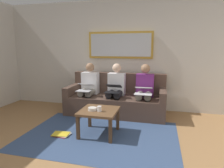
# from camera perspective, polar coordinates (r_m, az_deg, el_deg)

# --- Properties ---
(ground_plane) EXTENTS (6.00, 5.20, 0.10)m
(ground_plane) POSITION_cam_1_polar(r_m,az_deg,el_deg) (2.84, -8.99, -22.44)
(ground_plane) COLOR olive
(wall_rear) EXTENTS (6.00, 0.12, 2.60)m
(wall_rear) POSITION_cam_1_polar(r_m,az_deg,el_deg) (4.89, 2.57, 8.22)
(wall_rear) COLOR beige
(wall_rear) RESTS_ON ground_plane
(area_rug) EXTENTS (2.60, 1.80, 0.01)m
(area_rug) POSITION_cam_1_polar(r_m,az_deg,el_deg) (3.52, -3.46, -14.55)
(area_rug) COLOR #33476B
(area_rug) RESTS_ON ground_plane
(couch) EXTENTS (2.20, 0.90, 0.90)m
(couch) POSITION_cam_1_polar(r_m,az_deg,el_deg) (4.57, 1.27, -4.50)
(couch) COLOR #4C382D
(couch) RESTS_ON ground_plane
(framed_mirror) EXTENTS (1.55, 0.05, 0.63)m
(framed_mirror) POSITION_cam_1_polar(r_m,az_deg,el_deg) (4.79, 2.37, 11.17)
(framed_mirror) COLOR #B7892D
(coffee_table) EXTENTS (0.63, 0.63, 0.44)m
(coffee_table) POSITION_cam_1_polar(r_m,az_deg,el_deg) (3.43, -3.80, -8.50)
(coffee_table) COLOR brown
(coffee_table) RESTS_ON ground_plane
(cup) EXTENTS (0.07, 0.07, 0.09)m
(cup) POSITION_cam_1_polar(r_m,az_deg,el_deg) (3.32, -3.58, -7.14)
(cup) COLOR silver
(cup) RESTS_ON coffee_table
(bowl) EXTENTS (0.15, 0.15, 0.05)m
(bowl) POSITION_cam_1_polar(r_m,az_deg,el_deg) (3.39, -5.68, -7.18)
(bowl) COLOR beige
(bowl) RESTS_ON coffee_table
(person_left) EXTENTS (0.38, 0.58, 1.14)m
(person_left) POSITION_cam_1_polar(r_m,az_deg,el_deg) (4.34, 9.36, -1.39)
(person_left) COLOR #66236B
(person_left) RESTS_ON couch
(laptop_white) EXTENTS (0.35, 0.33, 0.14)m
(laptop_white) POSITION_cam_1_polar(r_m,az_deg,el_deg) (4.09, 9.08, -1.88)
(laptop_white) COLOR white
(person_middle) EXTENTS (0.38, 0.58, 1.14)m
(person_middle) POSITION_cam_1_polar(r_m,az_deg,el_deg) (4.43, 1.09, -1.00)
(person_middle) COLOR silver
(person_middle) RESTS_ON couch
(laptop_black) EXTENTS (0.32, 0.37, 0.16)m
(laptop_black) POSITION_cam_1_polar(r_m,az_deg,el_deg) (4.21, 0.38, -1.38)
(laptop_black) COLOR black
(person_right) EXTENTS (0.38, 0.58, 1.14)m
(person_right) POSITION_cam_1_polar(r_m,az_deg,el_deg) (4.62, -6.68, -0.62)
(person_right) COLOR silver
(person_right) RESTS_ON couch
(laptop_silver) EXTENTS (0.31, 0.37, 0.16)m
(laptop_silver) POSITION_cam_1_polar(r_m,az_deg,el_deg) (4.39, -7.77, -0.93)
(laptop_silver) COLOR silver
(magazine_stack) EXTENTS (0.31, 0.23, 0.03)m
(magazine_stack) POSITION_cam_1_polar(r_m,az_deg,el_deg) (3.61, -14.45, -13.88)
(magazine_stack) COLOR red
(magazine_stack) RESTS_ON ground_plane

